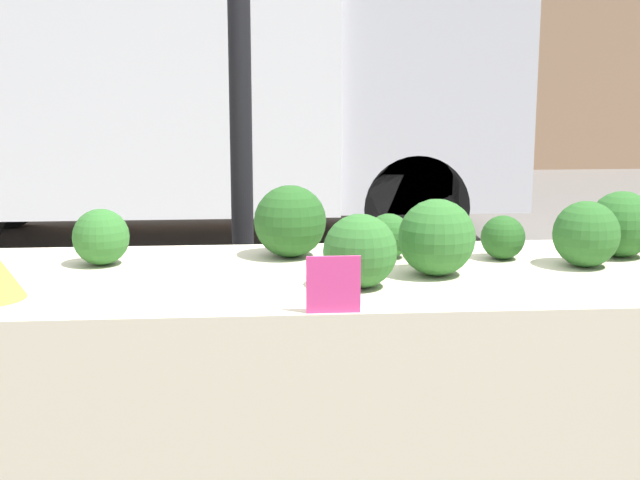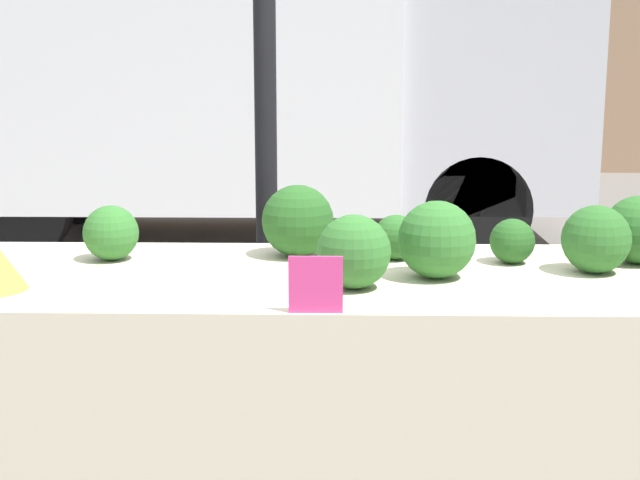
# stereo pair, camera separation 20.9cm
# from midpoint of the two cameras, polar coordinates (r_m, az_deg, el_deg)

# --- Properties ---
(tent_pole) EXTENTS (0.07, 0.07, 2.68)m
(tent_pole) POSITION_cam_midpoint_polar(r_m,az_deg,el_deg) (2.80, -7.31, 10.25)
(tent_pole) COLOR black
(tent_pole) RESTS_ON ground_plane
(parked_truck) EXTENTS (4.89, 1.93, 2.49)m
(parked_truck) POSITION_cam_midpoint_polar(r_m,az_deg,el_deg) (7.06, -10.64, 10.55)
(parked_truck) COLOR white
(parked_truck) RESTS_ON ground_plane
(market_table) EXTENTS (2.37, 0.71, 0.89)m
(market_table) POSITION_cam_midpoint_polar(r_m,az_deg,el_deg) (2.07, -2.76, -5.76)
(market_table) COLOR beige
(market_table) RESTS_ON ground_plane
(broccoli_head_0) EXTENTS (0.17, 0.17, 0.17)m
(broccoli_head_0) POSITION_cam_midpoint_polar(r_m,az_deg,el_deg) (2.36, 16.41, 0.96)
(broccoli_head_0) COLOR #285B23
(broccoli_head_0) RESTS_ON market_table
(broccoli_head_2) EXTENTS (0.11, 0.11, 0.11)m
(broccoli_head_2) POSITION_cam_midpoint_polar(r_m,az_deg,el_deg) (2.27, 9.08, 0.14)
(broccoli_head_2) COLOR #23511E
(broccoli_head_2) RESTS_ON market_table
(broccoli_head_3) EXTENTS (0.18, 0.18, 0.18)m
(broccoli_head_3) POSITION_cam_midpoint_polar(r_m,az_deg,el_deg) (2.07, 4.64, 0.14)
(broccoli_head_3) COLOR #2D6628
(broccoli_head_3) RESTS_ON market_table
(broccoli_head_4) EXTENTS (0.11, 0.11, 0.11)m
(broccoli_head_4) POSITION_cam_midpoint_polar(r_m,az_deg,el_deg) (2.26, 1.79, 0.24)
(broccoli_head_4) COLOR #285B23
(broccoli_head_4) RESTS_ON market_table
(broccoli_head_5) EXTENTS (0.16, 0.16, 0.16)m
(broccoli_head_5) POSITION_cam_midpoint_polar(r_m,az_deg,el_deg) (1.95, -0.47, -0.75)
(broccoli_head_5) COLOR #2D6628
(broccoli_head_5) RESTS_ON market_table
(broccoli_head_6) EXTENTS (0.14, 0.14, 0.14)m
(broccoli_head_6) POSITION_cam_midpoint_polar(r_m,az_deg,el_deg) (2.27, -16.43, 0.16)
(broccoli_head_6) COLOR #2D6628
(broccoli_head_6) RESTS_ON market_table
(broccoli_head_7) EXTENTS (0.18, 0.18, 0.18)m
(broccoli_head_7) POSITION_cam_midpoint_polar(r_m,az_deg,el_deg) (2.27, -4.56, 1.18)
(broccoli_head_7) COLOR #23511E
(broccoli_head_7) RESTS_ON market_table
(broccoli_head_8) EXTENTS (0.16, 0.16, 0.16)m
(broccoli_head_8) POSITION_cam_midpoint_polar(r_m,az_deg,el_deg) (2.22, 14.14, 0.35)
(broccoli_head_8) COLOR #285B23
(broccoli_head_8) RESTS_ON market_table
(price_sign) EXTENTS (0.11, 0.01, 0.12)m
(price_sign) POSITION_cam_midpoint_polar(r_m,az_deg,el_deg) (1.76, -2.69, -2.91)
(price_sign) COLOR #E53D84
(price_sign) RESTS_ON market_table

